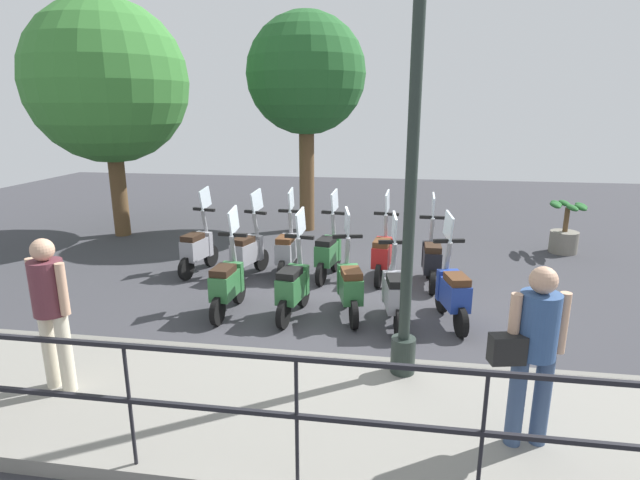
% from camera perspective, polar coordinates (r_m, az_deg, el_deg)
% --- Properties ---
extents(ground_plane, '(28.00, 28.00, 0.00)m').
position_cam_1_polar(ground_plane, '(7.97, 3.36, -6.78)').
color(ground_plane, '#38383D').
extents(promenade_walkway, '(2.20, 20.00, 0.15)m').
position_cam_1_polar(promenade_walkway, '(5.15, -0.17, -18.96)').
color(promenade_walkway, gray).
rests_on(promenade_walkway, ground_plane).
extents(fence_railing, '(0.04, 16.03, 1.07)m').
position_cam_1_polar(fence_railing, '(3.83, -2.71, -17.37)').
color(fence_railing, black).
rests_on(fence_railing, promenade_walkway).
extents(lamp_post_near, '(0.26, 0.90, 4.52)m').
position_cam_1_polar(lamp_post_near, '(5.04, 10.34, 5.77)').
color(lamp_post_near, '#232D28').
rests_on(lamp_post_near, promenade_walkway).
extents(pedestrian_with_bag, '(0.39, 0.64, 1.59)m').
position_cam_1_polar(pedestrian_with_bag, '(4.49, 23.22, -10.91)').
color(pedestrian_with_bag, '#384C70').
rests_on(pedestrian_with_bag, promenade_walkway).
extents(pedestrian_distant, '(0.39, 0.48, 1.59)m').
position_cam_1_polar(pedestrian_distant, '(5.60, -28.45, -6.41)').
color(pedestrian_distant, beige).
rests_on(pedestrian_distant, promenade_walkway).
extents(tree_large, '(3.54, 3.54, 5.25)m').
position_cam_1_polar(tree_large, '(12.45, -23.12, 16.21)').
color(tree_large, brown).
rests_on(tree_large, ground_plane).
extents(tree_distant, '(2.75, 2.75, 5.06)m').
position_cam_1_polar(tree_distant, '(12.07, -1.60, 18.28)').
color(tree_distant, brown).
rests_on(tree_distant, ground_plane).
extents(potted_palm, '(1.06, 0.66, 1.05)m').
position_cam_1_polar(potted_palm, '(11.52, 26.19, 0.86)').
color(potted_palm, slate).
rests_on(potted_palm, ground_plane).
extents(scooter_near_0, '(1.22, 0.50, 1.54)m').
position_cam_1_polar(scooter_near_0, '(7.16, 14.89, -5.68)').
color(scooter_near_0, black).
rests_on(scooter_near_0, ground_plane).
extents(scooter_near_1, '(1.23, 0.45, 1.54)m').
position_cam_1_polar(scooter_near_1, '(6.94, 8.59, -6.00)').
color(scooter_near_1, black).
rests_on(scooter_near_1, ground_plane).
extents(scooter_near_2, '(1.21, 0.51, 1.54)m').
position_cam_1_polar(scooter_near_2, '(7.17, 3.41, -5.15)').
color(scooter_near_2, black).
rests_on(scooter_near_2, ground_plane).
extents(scooter_near_3, '(1.23, 0.46, 1.54)m').
position_cam_1_polar(scooter_near_3, '(7.17, -3.06, -5.18)').
color(scooter_near_3, black).
rests_on(scooter_near_3, ground_plane).
extents(scooter_near_4, '(1.23, 0.44, 1.54)m').
position_cam_1_polar(scooter_near_4, '(7.39, -10.51, -4.78)').
color(scooter_near_4, black).
rests_on(scooter_near_4, ground_plane).
extents(scooter_far_0, '(1.23, 0.44, 1.54)m').
position_cam_1_polar(scooter_far_0, '(8.59, 12.63, -2.08)').
color(scooter_far_0, black).
rests_on(scooter_far_0, ground_plane).
extents(scooter_far_1, '(1.23, 0.44, 1.54)m').
position_cam_1_polar(scooter_far_1, '(8.74, 7.18, -1.53)').
color(scooter_far_1, black).
rests_on(scooter_far_1, ground_plane).
extents(scooter_far_2, '(1.22, 0.48, 1.54)m').
position_cam_1_polar(scooter_far_2, '(8.77, 0.98, -1.36)').
color(scooter_far_2, black).
rests_on(scooter_far_2, ground_plane).
extents(scooter_far_3, '(1.23, 0.44, 1.54)m').
position_cam_1_polar(scooter_far_3, '(8.92, -3.75, -1.11)').
color(scooter_far_3, black).
rests_on(scooter_far_3, ground_plane).
extents(scooter_far_4, '(1.20, 0.54, 1.54)m').
position_cam_1_polar(scooter_far_4, '(8.91, -8.22, -1.26)').
color(scooter_far_4, black).
rests_on(scooter_far_4, ground_plane).
extents(scooter_far_5, '(1.22, 0.48, 1.54)m').
position_cam_1_polar(scooter_far_5, '(9.31, -13.78, -0.82)').
color(scooter_far_5, black).
rests_on(scooter_far_5, ground_plane).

